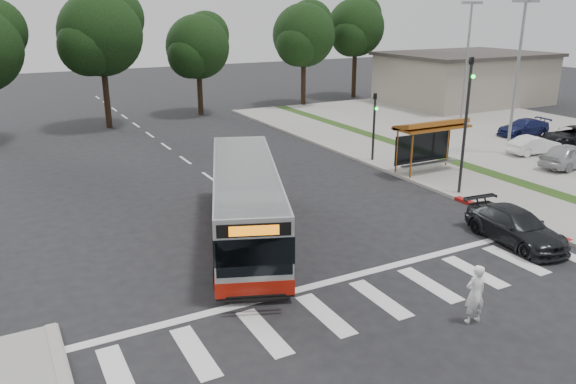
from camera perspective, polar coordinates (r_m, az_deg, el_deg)
ground at (r=21.65m, az=1.32°, el=-5.15°), size 140.00×140.00×0.00m
sidewalk_east at (r=33.84m, az=10.97°, el=3.25°), size 4.00×40.00×0.12m
curb_east at (r=32.65m, az=8.22°, el=2.88°), size 0.30×40.00×0.15m
curb_east_red at (r=25.69m, az=21.43°, el=-2.46°), size 0.32×6.00×0.15m
parking_lot at (r=43.52m, az=21.77°, el=5.56°), size 18.00×36.00×0.10m
commercial_building at (r=56.30m, az=17.45°, el=10.83°), size 14.00×10.00×4.40m
building_roof_cap at (r=56.09m, az=17.68°, el=13.20°), size 14.60×10.60×0.30m
crosswalk_ladder at (r=17.91m, az=9.33°, el=-10.65°), size 18.00×2.60×0.01m
bus_shelter at (r=31.07m, az=14.27°, el=6.05°), size 4.20×1.60×2.86m
traffic_signal_ne_tall at (r=27.42m, az=17.69°, el=7.45°), size 0.18×0.37×6.50m
traffic_signal_ne_short at (r=32.85m, az=8.76°, el=7.25°), size 0.18×0.37×4.00m
lot_light_front at (r=36.38m, az=22.43°, el=12.63°), size 1.90×0.35×9.01m
lot_light_mid at (r=47.53m, az=17.84°, el=14.09°), size 1.90×0.35×9.01m
tree_ne_a at (r=52.28m, az=1.65°, el=15.74°), size 6.16×5.74×9.30m
tree_ne_b at (r=57.69m, az=6.93°, el=16.37°), size 6.16×5.74×10.02m
tree_north_a at (r=44.11m, az=-18.45°, el=15.11°), size 6.60×6.15×10.17m
tree_north_b at (r=48.15m, az=-9.10°, el=14.46°), size 5.72×5.33×8.43m
transit_bus at (r=21.72m, az=-4.32°, el=-1.13°), size 6.17×11.04×2.82m
pedestrian at (r=16.93m, az=18.47°, el=-9.80°), size 0.71×0.52×1.78m
dark_sedan at (r=23.16m, az=22.11°, el=-3.26°), size 2.24×4.58×1.28m
parked_car_0 at (r=35.02m, az=26.71°, el=3.34°), size 4.10×1.90×1.36m
parked_car_1 at (r=37.40m, az=23.74°, el=4.39°), size 3.48×1.52×1.11m
parked_car_2 at (r=40.41m, az=26.94°, el=5.02°), size 4.90×2.61×1.31m
parked_car_3 at (r=42.77m, az=22.79°, el=6.08°), size 4.00×1.85×1.13m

